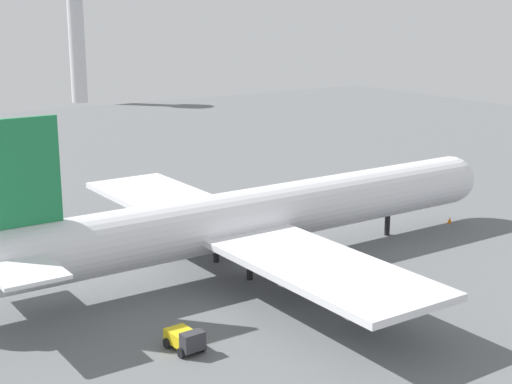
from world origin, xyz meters
name	(u,v)px	position (x,y,z in m)	size (l,w,h in m)	color
ground_plane	(256,265)	(0.00, 0.00, 0.00)	(281.73, 281.73, 0.00)	slate
cargo_airplane	(253,217)	(-0.35, 0.00, 5.83)	(70.43, 57.47, 19.30)	silver
fuel_truck	(185,339)	(-17.64, -14.89, 1.05)	(2.64, 3.91, 2.07)	#333338
safety_cone_nose	(450,220)	(31.69, -0.78, 0.42)	(0.59, 0.59, 0.84)	orange
control_tower	(76,26)	(39.28, 151.56, 22.55)	(8.97, 8.97, 37.54)	silver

